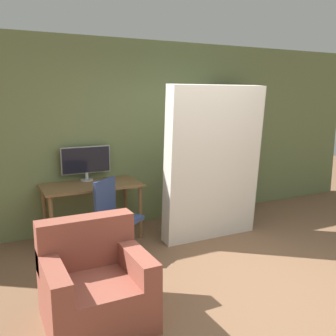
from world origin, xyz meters
name	(u,v)px	position (x,y,z in m)	size (l,w,h in m)	color
ground_plane	(264,298)	(0.00, 0.00, 0.00)	(16.00, 16.00, 0.00)	brown
wall_back	(150,133)	(0.00, 2.64, 1.35)	(8.00, 0.06, 2.70)	#6B7A4C
desk	(92,191)	(-1.03, 2.26, 0.66)	(1.28, 0.69, 0.75)	brown
monitor	(86,161)	(-1.02, 2.51, 1.03)	(0.68, 0.17, 0.47)	#B7B7BC
office_chair	(116,225)	(-0.93, 1.60, 0.38)	(0.62, 0.62, 0.93)	#4C4C51
bookshelf	(225,152)	(1.26, 2.47, 1.01)	(0.68, 0.33, 2.05)	brown
mattress_near	(214,164)	(0.43, 1.55, 1.02)	(1.36, 0.37, 2.05)	silver
armchair	(95,285)	(-1.53, 0.39, 0.32)	(0.85, 0.80, 0.85)	#934C3D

